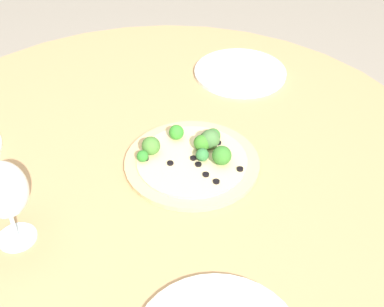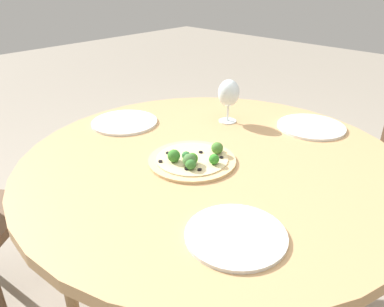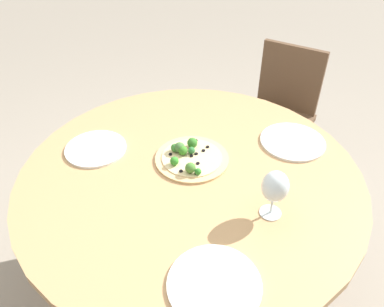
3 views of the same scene
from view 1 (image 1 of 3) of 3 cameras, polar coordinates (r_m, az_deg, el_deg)
The scene contains 4 objects.
dining_table at distance 1.21m, azimuth -3.41°, elevation -2.69°, with size 1.30×1.30×0.77m.
pizza at distance 1.15m, azimuth 0.07°, elevation -0.41°, with size 0.29×0.29×0.06m.
wine_glass at distance 0.97m, azimuth -19.51°, elevation -3.83°, with size 0.09×0.09×0.18m.
plate_far at distance 1.46m, azimuth 5.16°, elevation 8.64°, with size 0.25×0.25×0.01m.
Camera 1 is at (-0.12, -0.89, 1.52)m, focal length 50.00 mm.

